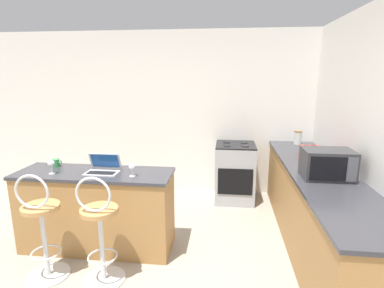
% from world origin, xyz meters
% --- Properties ---
extents(wall_back, '(12.00, 0.06, 2.60)m').
position_xyz_m(wall_back, '(0.00, 2.61, 1.30)').
color(wall_back, silver).
rests_on(wall_back, ground_plane).
extents(breakfast_bar, '(1.69, 0.55, 0.89)m').
position_xyz_m(breakfast_bar, '(-0.54, 0.73, 0.45)').
color(breakfast_bar, '#9E703D').
rests_on(breakfast_bar, ground_plane).
extents(counter_right, '(0.68, 3.11, 0.89)m').
position_xyz_m(counter_right, '(1.90, 1.04, 0.45)').
color(counter_right, '#9E703D').
rests_on(counter_right, ground_plane).
extents(bar_stool_near, '(0.40, 0.40, 1.07)m').
position_xyz_m(bar_stool_near, '(-0.82, 0.17, 0.51)').
color(bar_stool_near, silver).
rests_on(bar_stool_near, ground_plane).
extents(bar_stool_far, '(0.40, 0.40, 1.07)m').
position_xyz_m(bar_stool_far, '(-0.26, 0.17, 0.51)').
color(bar_stool_far, silver).
rests_on(bar_stool_far, ground_plane).
extents(laptop, '(0.35, 0.25, 0.20)m').
position_xyz_m(laptop, '(-0.44, 0.74, 0.94)').
color(laptop, '#B7BABF').
rests_on(laptop, breakfast_bar).
extents(microwave, '(0.48, 0.34, 0.30)m').
position_xyz_m(microwave, '(1.88, 0.81, 1.04)').
color(microwave, '#2D2D30').
rests_on(microwave, counter_right).
extents(toaster, '(0.24, 0.30, 0.18)m').
position_xyz_m(toaster, '(1.89, 1.38, 0.98)').
color(toaster, red).
rests_on(toaster, counter_right).
extents(stove_range, '(0.59, 0.61, 0.90)m').
position_xyz_m(stove_range, '(1.02, 2.25, 0.45)').
color(stove_range, '#9EA3A8').
rests_on(stove_range, ground_plane).
extents(mug_green, '(0.10, 0.08, 0.09)m').
position_xyz_m(mug_green, '(-1.05, 0.87, 0.94)').
color(mug_green, '#338447').
rests_on(mug_green, breakfast_bar).
extents(storage_jar, '(0.11, 0.11, 0.21)m').
position_xyz_m(storage_jar, '(1.94, 2.36, 1.00)').
color(storage_jar, silver).
rests_on(storage_jar, counter_right).
extents(wine_glass_short, '(0.07, 0.07, 0.15)m').
position_xyz_m(wine_glass_short, '(-0.95, 0.63, 1.00)').
color(wine_glass_short, silver).
rests_on(wine_glass_short, breakfast_bar).
extents(mug_blue, '(0.10, 0.08, 0.09)m').
position_xyz_m(mug_blue, '(1.97, 1.63, 0.94)').
color(mug_blue, '#2D51AD').
rests_on(mug_blue, counter_right).
extents(wine_glass_tall, '(0.07, 0.07, 0.14)m').
position_xyz_m(wine_glass_tall, '(-0.08, 0.64, 0.99)').
color(wine_glass_tall, silver).
rests_on(wine_glass_tall, breakfast_bar).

